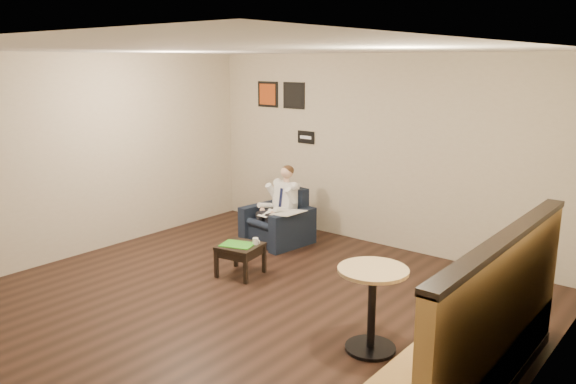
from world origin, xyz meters
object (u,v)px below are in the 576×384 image
Objects in this scene: green_folder at (238,244)px; cafe_table at (372,310)px; side_table at (241,260)px; armchair at (277,217)px; coffee_mug at (255,241)px; smartphone at (249,242)px; banquette at (468,315)px; seated_man at (272,208)px.

green_folder is 2.39m from cafe_table.
side_table is at bearing 164.94° from cafe_table.
armchair is 9.81× the size of coffee_mug.
banquette is at bearing -16.00° from smartphone.
banquette is at bearing -8.13° from cafe_table.
side_table is 2.39m from cafe_table.
cafe_table is (2.16, -0.75, -0.04)m from coffee_mug.
banquette is (3.24, -0.90, 0.29)m from smartphone.
cafe_table is (2.32, -0.60, 0.00)m from green_folder.
green_folder is 0.23m from coffee_mug.
side_table is at bearing 44.07° from green_folder.
green_folder is 0.18m from smartphone.
green_folder reaches higher than smartphone.
cafe_table is (2.79, -1.82, -0.15)m from seated_man.
smartphone is 3.37m from banquette.
coffee_mug is 0.03× the size of banquette.
seated_man is at bearing 152.44° from banquette.
seated_man reaches higher than side_table.
smartphone is at bearing -57.05° from seated_man.
smartphone is at bearing -59.68° from armchair.
banquette reaches higher than coffee_mug.
green_folder is 4.74× the size of coffee_mug.
smartphone is 0.15× the size of cafe_table.
green_folder is (-0.02, -0.02, 0.21)m from side_table.
green_folder reaches higher than side_table.
seated_man is 4.23m from banquette.
side_table is 3.93× the size of smartphone.
side_table is 3.38m from banquette.
seated_man is 1.25m from coffee_mug.
armchair is at bearing 110.28° from side_table.
coffee_mug is at bearing 44.07° from green_folder.
cafe_table is at bearing -26.21° from seated_man.
coffee_mug reaches higher than side_table.
coffee_mug is at bearing 164.04° from banquette.
armchair is at bearing 145.28° from cafe_table.
seated_man is 0.41× the size of banquette.
banquette reaches higher than smartphone.
armchair is 1.02× the size of cafe_table.
cafe_table reaches higher than green_folder.
side_table is at bearing 166.94° from banquette.
seated_man reaches higher than smartphone.
banquette reaches higher than green_folder.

